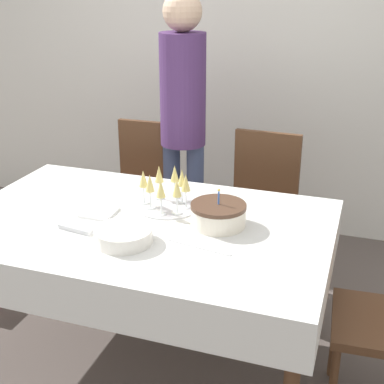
# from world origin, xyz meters

# --- Properties ---
(ground_plane) EXTENTS (12.00, 12.00, 0.00)m
(ground_plane) POSITION_xyz_m (0.00, 0.00, 0.00)
(ground_plane) COLOR #564C47
(wall_back) EXTENTS (8.00, 0.05, 2.70)m
(wall_back) POSITION_xyz_m (0.00, 1.80, 1.35)
(wall_back) COLOR silver
(wall_back) RESTS_ON ground_plane
(dining_table) EXTENTS (1.73, 1.10, 0.77)m
(dining_table) POSITION_xyz_m (0.00, 0.00, 0.67)
(dining_table) COLOR white
(dining_table) RESTS_ON ground_plane
(dining_chair_far_left) EXTENTS (0.43, 0.43, 0.97)m
(dining_chair_far_left) POSITION_xyz_m (-0.38, 0.87, 0.54)
(dining_chair_far_left) COLOR #51331E
(dining_chair_far_left) RESTS_ON ground_plane
(dining_chair_far_right) EXTENTS (0.43, 0.43, 0.97)m
(dining_chair_far_right) POSITION_xyz_m (0.39, 0.87, 0.54)
(dining_chair_far_right) COLOR #51331E
(dining_chair_far_right) RESTS_ON ground_plane
(birthday_cake) EXTENTS (0.25, 0.25, 0.18)m
(birthday_cake) POSITION_xyz_m (0.35, 0.07, 0.83)
(birthday_cake) COLOR silver
(birthday_cake) RESTS_ON dining_table
(champagne_tray) EXTENTS (0.32, 0.32, 0.18)m
(champagne_tray) POSITION_xyz_m (0.05, 0.19, 0.86)
(champagne_tray) COLOR silver
(champagne_tray) RESTS_ON dining_table
(plate_stack_main) EXTENTS (0.25, 0.25, 0.06)m
(plate_stack_main) POSITION_xyz_m (0.02, -0.23, 0.80)
(plate_stack_main) COLOR silver
(plate_stack_main) RESTS_ON dining_table
(cake_knife) EXTENTS (0.30, 0.07, 0.00)m
(cake_knife) POSITION_xyz_m (0.33, -0.17, 0.78)
(cake_knife) COLOR silver
(cake_knife) RESTS_ON dining_table
(fork_pile) EXTENTS (0.18, 0.08, 0.02)m
(fork_pile) POSITION_xyz_m (-0.23, -0.18, 0.78)
(fork_pile) COLOR silver
(fork_pile) RESTS_ON dining_table
(napkin_pile) EXTENTS (0.15, 0.15, 0.01)m
(napkin_pile) POSITION_xyz_m (-0.22, 0.01, 0.78)
(napkin_pile) COLOR white
(napkin_pile) RESTS_ON dining_table
(person_standing) EXTENTS (0.28, 0.28, 1.75)m
(person_standing) POSITION_xyz_m (-0.15, 0.98, 1.07)
(person_standing) COLOR #3F4C72
(person_standing) RESTS_ON ground_plane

